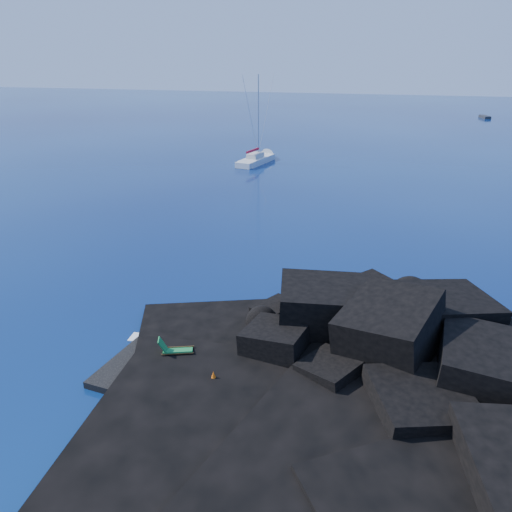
{
  "coord_description": "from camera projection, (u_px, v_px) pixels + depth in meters",
  "views": [
    {
      "loc": [
        13.12,
        -18.36,
        14.46
      ],
      "look_at": [
        4.44,
        11.44,
        2.0
      ],
      "focal_mm": 35.0,
      "sensor_mm": 36.0,
      "label": 1
    }
  ],
  "objects": [
    {
      "name": "marker_cone",
      "position": [
        214.0,
        377.0,
        23.08
      ],
      "size": [
        0.43,
        0.43,
        0.6
      ],
      "primitive_type": "cone",
      "rotation": [
        0.0,
        0.0,
        -0.08
      ],
      "color": "#F5610C",
      "rests_on": "beach"
    },
    {
      "name": "distant_boat_a",
      "position": [
        485.0,
        118.0,
        124.99
      ],
      "size": [
        2.44,
        4.96,
        0.63
      ],
      "primitive_type": "cube",
      "rotation": [
        0.0,
        0.0,
        0.21
      ],
      "color": "#232327",
      "rests_on": "ground"
    },
    {
      "name": "sunbather",
      "position": [
        224.0,
        393.0,
        22.22
      ],
      "size": [
        1.67,
        0.57,
        0.22
      ],
      "primitive_type": null,
      "rotation": [
        0.0,
        0.0,
        0.1
      ],
      "color": "#E7A679",
      "rests_on": "towel"
    },
    {
      "name": "beach",
      "position": [
        195.0,
        374.0,
        24.42
      ],
      "size": [
        9.08,
        6.86,
        0.7
      ],
      "primitive_type": "cube",
      "rotation": [
        0.0,
        0.0,
        -0.1
      ],
      "color": "black",
      "rests_on": "ground"
    },
    {
      "name": "headland",
      "position": [
        375.0,
        373.0,
        24.45
      ],
      "size": [
        24.0,
        24.0,
        3.6
      ],
      "primitive_type": null,
      "color": "black",
      "rests_on": "ground"
    },
    {
      "name": "surf_foam",
      "position": [
        234.0,
        330.0,
        28.3
      ],
      "size": [
        10.0,
        8.0,
        0.06
      ],
      "primitive_type": null,
      "color": "white",
      "rests_on": "ground"
    },
    {
      "name": "sailboat",
      "position": [
        257.0,
        163.0,
        72.45
      ],
      "size": [
        4.44,
        11.94,
        12.25
      ],
      "primitive_type": null,
      "rotation": [
        0.0,
        0.0,
        -0.17
      ],
      "color": "silver",
      "rests_on": "ground"
    },
    {
      "name": "deck_chair",
      "position": [
        178.0,
        347.0,
        24.99
      ],
      "size": [
        1.83,
        1.3,
        1.15
      ],
      "primitive_type": null,
      "rotation": [
        0.0,
        0.0,
        0.37
      ],
      "color": "#186E33",
      "rests_on": "beach"
    },
    {
      "name": "towel",
      "position": [
        224.0,
        395.0,
        22.27
      ],
      "size": [
        1.99,
        1.1,
        0.05
      ],
      "primitive_type": "cube",
      "rotation": [
        0.0,
        0.0,
        0.1
      ],
      "color": "white",
      "rests_on": "beach"
    },
    {
      "name": "ground",
      "position": [
        108.0,
        365.0,
        25.15
      ],
      "size": [
        400.0,
        400.0,
        0.0
      ],
      "primitive_type": "plane",
      "color": "#030C39",
      "rests_on": "ground"
    }
  ]
}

